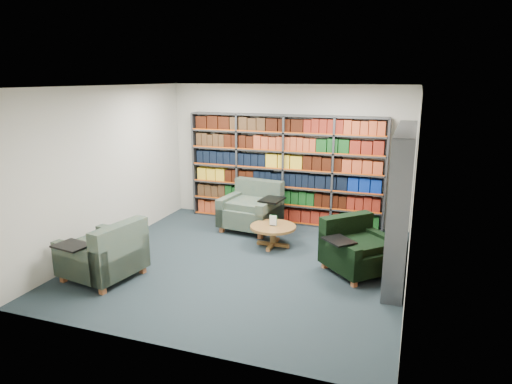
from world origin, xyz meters
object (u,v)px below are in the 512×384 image
(chair_teal_left, at_px, (253,210))
(chair_green_right, at_px, (356,250))
(chair_teal_front, at_px, (107,256))
(coffee_table, at_px, (273,230))

(chair_teal_left, xyz_separation_m, chair_green_right, (2.21, -1.43, -0.04))
(chair_teal_left, relative_size, chair_teal_front, 1.02)
(chair_teal_left, height_order, chair_green_right, chair_teal_left)
(chair_teal_front, bearing_deg, coffee_table, 47.63)
(chair_green_right, xyz_separation_m, chair_teal_front, (-3.44, -1.54, 0.03))
(chair_teal_front, relative_size, coffee_table, 1.53)
(chair_teal_front, bearing_deg, chair_green_right, 24.10)
(chair_teal_left, height_order, chair_teal_front, chair_teal_left)
(chair_teal_left, bearing_deg, chair_green_right, -33.03)
(chair_teal_left, xyz_separation_m, coffee_table, (0.69, -0.86, -0.07))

